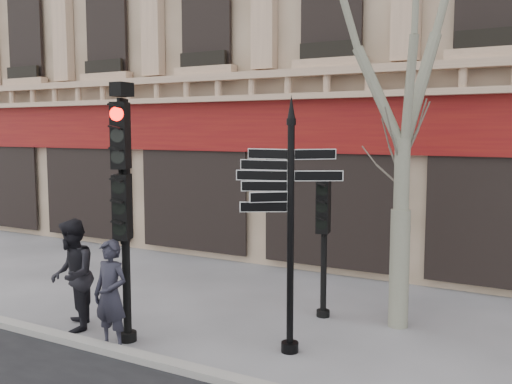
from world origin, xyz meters
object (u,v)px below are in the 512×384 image
at_px(traffic_signal_main, 124,181).
at_px(pedestrian_b, 72,275).
at_px(fingerpost, 291,182).
at_px(pedestrian_a, 111,295).
at_px(traffic_signal_secondary, 324,222).

bearing_deg(traffic_signal_main, pedestrian_b, 157.75).
height_order(fingerpost, traffic_signal_main, traffic_signal_main).
height_order(pedestrian_a, pedestrian_b, pedestrian_b).
bearing_deg(pedestrian_b, traffic_signal_secondary, 87.27).
bearing_deg(fingerpost, traffic_signal_secondary, 75.08).
relative_size(fingerpost, traffic_signal_main, 0.95).
height_order(traffic_signal_secondary, pedestrian_b, traffic_signal_secondary).
xyz_separation_m(fingerpost, pedestrian_b, (-3.77, -0.96, -1.72)).
xyz_separation_m(fingerpost, traffic_signal_main, (-2.56, -0.90, -0.02)).
bearing_deg(pedestrian_a, traffic_signal_main, 91.84).
bearing_deg(traffic_signal_secondary, pedestrian_a, -138.38).
relative_size(traffic_signal_main, pedestrian_b, 2.17).
xyz_separation_m(fingerpost, pedestrian_a, (-2.55, -1.28, -1.82)).
relative_size(pedestrian_a, pedestrian_b, 0.90).
bearing_deg(pedestrian_b, fingerpost, 63.16).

